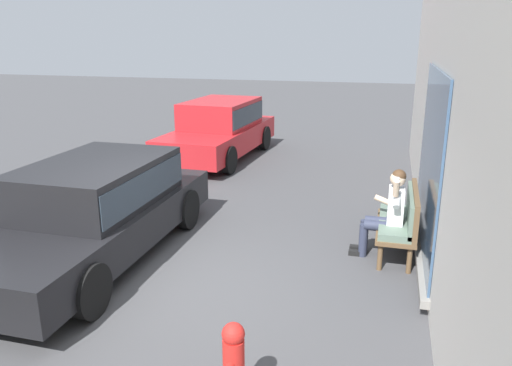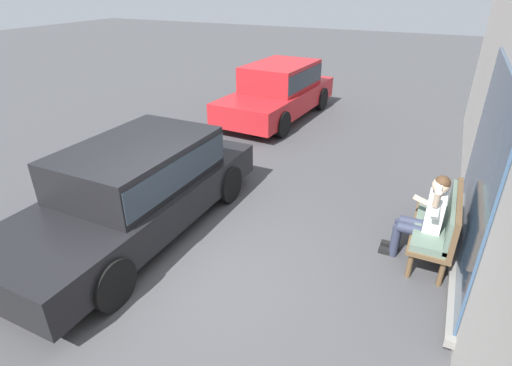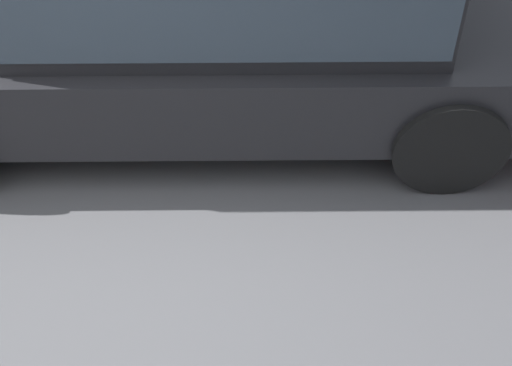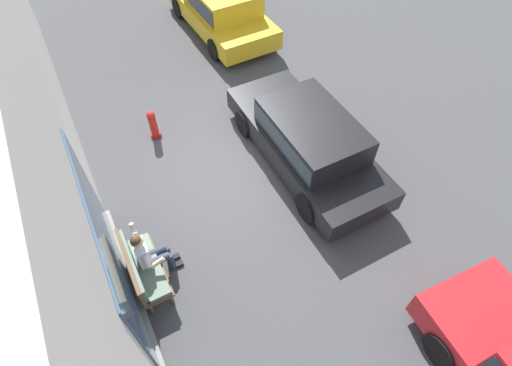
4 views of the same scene
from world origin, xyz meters
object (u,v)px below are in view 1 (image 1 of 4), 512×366
Objects in this scene: person_on_phone at (388,211)px; fire_hydrant at (234,366)px; parked_car_mid at (95,205)px; parked_car_near at (220,127)px; bench at (403,218)px.

person_on_phone is 3.75m from fire_hydrant.
parked_car_mid reaches higher than person_on_phone.
fire_hydrant is at bearing 19.78° from parked_car_near.
parked_car_near is at bearing -160.22° from fire_hydrant.
parked_car_mid is 5.73× the size of fire_hydrant.
bench is 1.06× the size of person_on_phone.
person_on_phone is 0.29× the size of parked_car_near.
parked_car_mid is (1.07, -4.08, 0.08)m from person_on_phone.
parked_car_near is 0.98× the size of parked_car_mid.
parked_car_near reaches higher than bench.
parked_car_near reaches higher than fire_hydrant.
bench is at bearing 158.57° from fire_hydrant.
parked_car_mid is 3.80m from fire_hydrant.
parked_car_mid reaches higher than bench.
parked_car_mid is (6.30, 0.29, -0.04)m from parked_car_near.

